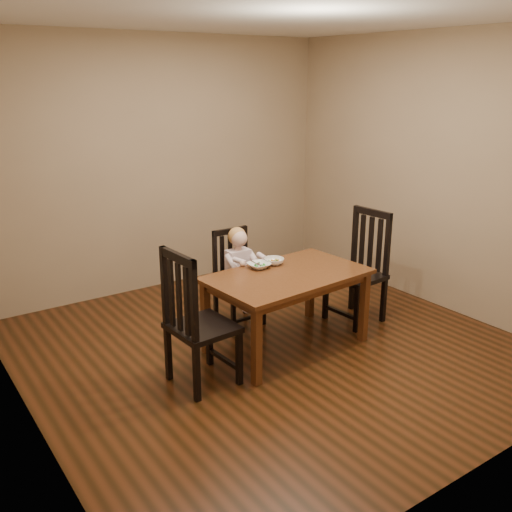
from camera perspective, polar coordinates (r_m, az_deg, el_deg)
room at (r=4.61m, az=1.69°, el=6.00°), size 4.01×4.01×2.71m
dining_table at (r=4.86m, az=3.15°, el=-2.63°), size 1.41×0.90×0.68m
chair_child at (r=5.41m, az=-1.94°, el=-2.31°), size 0.40×0.38×0.90m
chair_left at (r=4.31m, az=-6.01°, el=-6.56°), size 0.48×0.50×1.09m
chair_right at (r=5.53m, az=10.35°, el=-1.24°), size 0.48×0.49×1.08m
toddler at (r=5.33m, az=-1.69°, el=-1.12°), size 0.30×0.37×0.51m
bowl_peas at (r=4.95m, az=0.30°, el=-0.96°), size 0.19×0.19×0.05m
bowl_veg at (r=5.05m, az=1.83°, el=-0.53°), size 0.18×0.18×0.06m
fork at (r=4.91m, az=0.08°, el=-0.88°), size 0.06×0.12×0.05m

